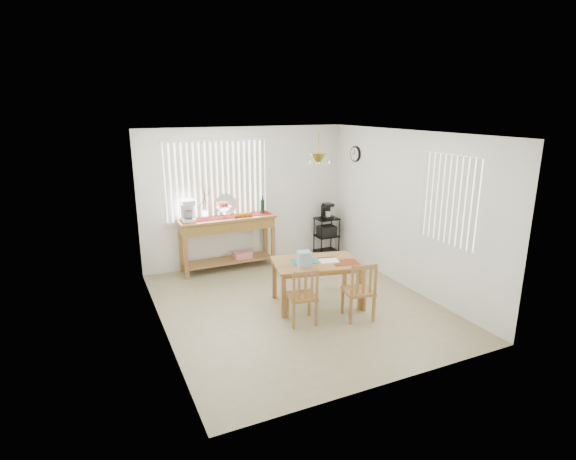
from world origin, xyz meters
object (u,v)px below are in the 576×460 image
cart_items (327,211)px  chair_right (359,291)px  sideboard (228,230)px  wire_cart (327,232)px  chair_left (302,296)px  dining_table (316,266)px

cart_items → chair_right: bearing=-110.5°
sideboard → cart_items: 2.11m
cart_items → wire_cart: bearing=-90.0°
chair_left → cart_items: bearing=54.5°
chair_left → dining_table: bearing=45.9°
sideboard → chair_left: (0.26, -2.55, -0.34)m
dining_table → chair_right: chair_right is taller
sideboard → chair_left: 2.59m
chair_left → chair_right: chair_right is taller
dining_table → chair_left: size_ratio=1.73×
dining_table → chair_right: bearing=-66.4°
sideboard → cart_items: size_ratio=5.67×
chair_left → wire_cart: bearing=54.4°
cart_items → dining_table: size_ratio=0.22×
cart_items → chair_right: size_ratio=0.36×
chair_left → chair_right: 0.82m
sideboard → cart_items: (2.10, 0.03, 0.15)m
wire_cart → dining_table: bearing=-123.2°
sideboard → dining_table: bearing=-70.0°
wire_cart → cart_items: 0.45m
cart_items → chair_left: 3.20m
wire_cart → chair_left: (-1.84, -2.57, -0.05)m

